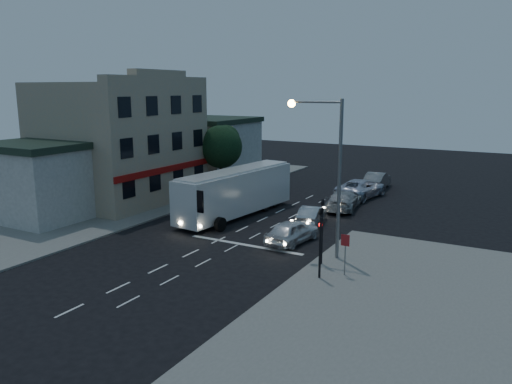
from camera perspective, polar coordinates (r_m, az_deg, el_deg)
The scene contains 18 objects.
ground at distance 31.03m, azimuth -6.35°, elevation -6.46°, with size 120.00×120.00×0.00m, color black.
sidewalk_near at distance 22.52m, azimuth 15.94°, elevation -13.95°, with size 12.00×24.00×0.12m, color slate.
sidewalk_far at distance 45.00m, azimuth -14.00°, elevation -0.91°, with size 12.00×50.00×0.12m, color slate.
road_markings at distance 33.00m, azimuth -1.19°, elevation -5.25°, with size 8.00×30.55×0.01m.
tour_bus at distance 38.15m, azimuth -2.29°, elevation 0.12°, with size 3.63×12.04×3.64m.
car_suv at distance 31.82m, azimuth 4.14°, elevation -4.53°, with size 1.78×4.42×1.51m, color silver.
car_sedan_a at distance 36.41m, azimuth 6.37°, elevation -2.61°, with size 1.41×4.05×1.33m, color #ADAFB4.
car_sedan_b at distance 41.05m, azimuth 9.97°, elevation -0.93°, with size 2.16×5.31×1.54m, color #A9A9AA.
car_sedan_c at distance 45.92m, azimuth 11.90°, elevation 0.42°, with size 2.76×5.99×1.67m, color silver.
car_extra at distance 50.34m, azimuth 13.68°, elevation 1.31°, with size 1.74×4.98×1.64m, color gray.
traffic_signal_main at distance 27.49m, azimuth 7.56°, elevation -3.62°, with size 0.25×0.35×4.10m.
traffic_signal_side at distance 25.47m, azimuth 7.38°, elevation -4.85°, with size 0.18×0.15×4.10m.
regulatory_sign at distance 26.25m, azimuth 10.15°, elevation -6.32°, with size 0.45×0.12×2.20m.
streetlight at distance 28.21m, azimuth 8.32°, elevation 3.63°, with size 3.32×0.44×9.00m.
main_building at distance 44.85m, azimuth -15.22°, elevation 5.59°, with size 10.12×12.00×11.00m.
low_building_south at distance 39.99m, azimuth -24.10°, elevation 1.14°, with size 7.40×5.40×5.70m.
low_building_north at distance 53.97m, azimuth -5.86°, elevation 5.03°, with size 9.40×9.40×6.50m.
street_tree at distance 46.80m, azimuth -4.04°, elevation 5.40°, with size 4.00×4.00×6.20m.
Camera 1 is at (17.22, -23.93, 9.66)m, focal length 35.00 mm.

